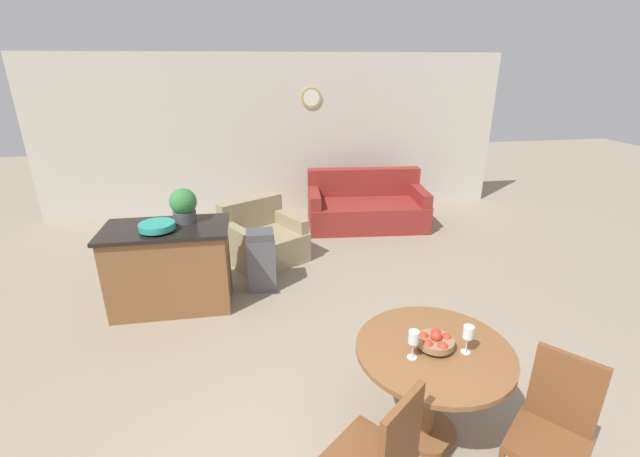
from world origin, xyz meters
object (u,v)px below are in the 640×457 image
dining_chair_near_left (381,454)px  wine_glass_right (468,333)px  dining_chair_near_right (554,425)px  teal_bowl (157,226)px  trash_bin (261,260)px  kitchen_island (171,267)px  armchair (263,241)px  couch (366,207)px  dining_table (432,369)px  fruit_bowl (435,341)px  wine_glass_left (414,338)px  potted_plant (183,205)px

dining_chair_near_left → wine_glass_right: (0.71, 0.48, 0.38)m
dining_chair_near_right → teal_bowl: teal_bowl is taller
trash_bin → wine_glass_right: bearing=-62.5°
kitchen_island → trash_bin: bearing=12.8°
trash_bin → armchair: 0.81m
wine_glass_right → teal_bowl: bearing=137.5°
dining_chair_near_right → kitchen_island: 3.76m
dining_chair_near_right → couch: (0.14, 4.81, -0.22)m
kitchen_island → couch: size_ratio=0.66×
dining_table → fruit_bowl: (-0.00, 0.00, 0.23)m
armchair → wine_glass_left: bearing=-105.5°
wine_glass_left → potted_plant: 2.92m
wine_glass_right → kitchen_island: size_ratio=0.16×
teal_bowl → trash_bin: 1.25m
dining_chair_near_right → potted_plant: potted_plant is taller
dining_chair_near_left → kitchen_island: 3.12m
dining_chair_near_left → potted_plant: size_ratio=2.62×
wine_glass_right → potted_plant: 3.16m
wine_glass_left → trash_bin: size_ratio=0.28×
dining_chair_near_left → trash_bin: (-0.56, 2.93, -0.16)m
dining_table → armchair: 3.36m
armchair → potted_plant: bearing=-163.8°
dining_table → armchair: bearing=108.2°
kitchen_island → potted_plant: size_ratio=3.54×
potted_plant → dining_table: bearing=-50.7°
wine_glass_right → kitchen_island: 3.20m
dining_chair_near_left → fruit_bowl: size_ratio=3.89×
potted_plant → armchair: potted_plant is taller
fruit_bowl → potted_plant: 2.99m
trash_bin → armchair: armchair is taller
wine_glass_right → armchair: wine_glass_right is taller
fruit_bowl → dining_chair_near_left: bearing=-133.8°
kitchen_island → couch: bearing=37.5°
kitchen_island → armchair: bearing=45.0°
wine_glass_right → armchair: size_ratio=0.16×
dining_table → potted_plant: 3.02m
dining_chair_near_left → teal_bowl: 3.08m
dining_chair_near_right → couch: 4.82m
kitchen_island → potted_plant: bearing=37.1°
fruit_bowl → dining_table: bearing=-66.6°
wine_glass_right → teal_bowl: (-2.31, 2.12, 0.09)m
wine_glass_right → armchair: (-1.23, 3.26, -0.62)m
fruit_bowl → potted_plant: (-1.88, 2.30, 0.31)m
dining_chair_near_right → wine_glass_right: dining_chair_near_right is taller
couch → teal_bowl: bearing=-136.6°
trash_bin → teal_bowl: bearing=-162.0°
dining_chair_near_right → couch: size_ratio=0.49×
trash_bin → dining_table: bearing=-65.3°
dining_chair_near_right → armchair: size_ratio=0.78×
dining_chair_near_right → wine_glass_left: (-0.74, 0.46, 0.38)m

